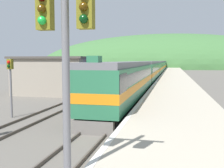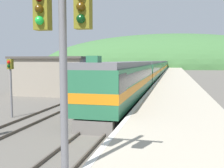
{
  "view_description": "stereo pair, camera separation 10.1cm",
  "coord_description": "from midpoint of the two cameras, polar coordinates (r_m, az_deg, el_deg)",
  "views": [
    {
      "loc": [
        4.1,
        -0.08,
        4.0
      ],
      "look_at": [
        -0.15,
        18.35,
        2.3
      ],
      "focal_mm": 42.0,
      "sensor_mm": 36.0,
      "label": 1
    },
    {
      "loc": [
        4.2,
        -0.06,
        4.0
      ],
      "look_at": [
        -0.15,
        18.35,
        2.3
      ],
      "focal_mm": 42.0,
      "sensor_mm": 36.0,
      "label": 2
    }
  ],
  "objects": [
    {
      "name": "carriage_second",
      "position": [
        46.17,
        8.14,
        2.73
      ],
      "size": [
        2.94,
        21.3,
        3.89
      ],
      "color": "black",
      "rests_on": "ground"
    },
    {
      "name": "distant_hills",
      "position": [
        149.21,
        11.72,
        3.47
      ],
      "size": [
        149.53,
        67.29,
        37.19
      ],
      "color": "#3D6B38",
      "rests_on": "ground"
    },
    {
      "name": "express_train_lead_car",
      "position": [
        23.95,
        3.28,
        0.64
      ],
      "size": [
        2.95,
        21.33,
        4.25
      ],
      "color": "black",
      "rests_on": "ground"
    },
    {
      "name": "carriage_third",
      "position": [
        68.27,
        9.83,
        3.46
      ],
      "size": [
        2.94,
        21.3,
        3.89
      ],
      "color": "black",
      "rests_on": "ground"
    },
    {
      "name": "track_main",
      "position": [
        70.3,
        9.9,
        1.84
      ],
      "size": [
        1.52,
        180.0,
        0.16
      ],
      "color": "#4C443D",
      "rests_on": "ground"
    },
    {
      "name": "carriage_fifth",
      "position": [
        112.57,
        11.21,
        4.06
      ],
      "size": [
        2.94,
        21.3,
        3.89
      ],
      "color": "black",
      "rests_on": "ground"
    },
    {
      "name": "platform",
      "position": [
        50.2,
        13.67,
        0.95
      ],
      "size": [
        5.6,
        140.0,
        0.97
      ],
      "color": "#B2A893",
      "rests_on": "ground"
    },
    {
      "name": "signal_post_siding",
      "position": [
        19.51,
        -21.1,
        1.77
      ],
      "size": [
        0.36,
        0.42,
        4.16
      ],
      "color": "slate",
      "rests_on": "ground"
    },
    {
      "name": "carriage_fourth",
      "position": [
        90.42,
        10.69,
        3.83
      ],
      "size": [
        2.94,
        21.3,
        3.89
      ],
      "color": "black",
      "rests_on": "ground"
    },
    {
      "name": "station_shed",
      "position": [
        31.94,
        -12.25,
        1.85
      ],
      "size": [
        8.91,
        6.19,
        4.46
      ],
      "color": "gray",
      "rests_on": "ground"
    },
    {
      "name": "siding_train",
      "position": [
        50.19,
        2.8,
        2.75
      ],
      "size": [
        2.9,
        44.93,
        3.75
      ],
      "color": "black",
      "rests_on": "ground"
    },
    {
      "name": "signal_mast_main",
      "position": [
        6.83,
        -10.27,
        8.71
      ],
      "size": [
        2.2,
        0.42,
        6.8
      ],
      "color": "slate",
      "rests_on": "ground"
    },
    {
      "name": "track_siding",
      "position": [
        70.77,
        5.86,
        1.91
      ],
      "size": [
        1.52,
        180.0,
        0.16
      ],
      "color": "#4C443D",
      "rests_on": "ground"
    }
  ]
}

